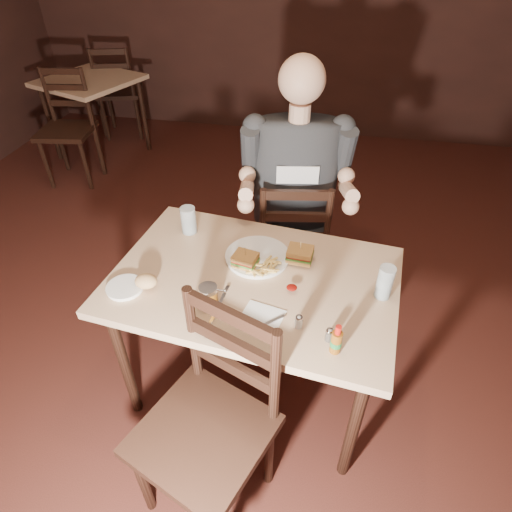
% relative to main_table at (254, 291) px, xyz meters
% --- Properties ---
extents(room_shell, '(7.00, 7.00, 7.00)m').
position_rel_main_table_xyz_m(room_shell, '(-0.10, -0.03, 0.71)').
color(room_shell, black).
rests_on(room_shell, ground).
extents(main_table, '(1.31, 0.95, 0.77)m').
position_rel_main_table_xyz_m(main_table, '(0.00, 0.00, 0.00)').
color(main_table, tan).
rests_on(main_table, ground).
extents(bg_table, '(1.03, 1.03, 0.77)m').
position_rel_main_table_xyz_m(bg_table, '(-2.10, 2.47, -0.01)').
color(bg_table, tan).
rests_on(bg_table, ground).
extents(chair_far, '(0.50, 0.53, 0.92)m').
position_rel_main_table_xyz_m(chair_far, '(0.09, 0.71, -0.23)').
color(chair_far, black).
rests_on(chair_far, ground).
extents(chair_near, '(0.60, 0.63, 0.98)m').
position_rel_main_table_xyz_m(chair_near, '(-0.08, -0.59, -0.20)').
color(chair_near, black).
rests_on(chair_near, ground).
extents(bg_chair_far, '(0.56, 0.59, 0.95)m').
position_rel_main_table_xyz_m(bg_chair_far, '(-2.10, 3.02, -0.21)').
color(bg_chair_far, black).
rests_on(bg_chair_far, ground).
extents(bg_chair_near, '(0.51, 0.55, 0.96)m').
position_rel_main_table_xyz_m(bg_chair_near, '(-2.10, 1.92, -0.21)').
color(bg_chair_near, black).
rests_on(bg_chair_near, ground).
extents(diner, '(0.67, 0.56, 1.04)m').
position_rel_main_table_xyz_m(diner, '(0.10, 0.66, 0.30)').
color(diner, '#292A2E').
rests_on(diner, chair_far).
extents(dinner_plate, '(0.32, 0.32, 0.02)m').
position_rel_main_table_xyz_m(dinner_plate, '(-0.01, 0.13, 0.09)').
color(dinner_plate, white).
rests_on(dinner_plate, main_table).
extents(sandwich_left, '(0.12, 0.10, 0.09)m').
position_rel_main_table_xyz_m(sandwich_left, '(-0.05, 0.05, 0.14)').
color(sandwich_left, '#BB8846').
rests_on(sandwich_left, dinner_plate).
extents(sandwich_right, '(0.12, 0.10, 0.10)m').
position_rel_main_table_xyz_m(sandwich_right, '(0.18, 0.14, 0.14)').
color(sandwich_right, '#BB8846').
rests_on(sandwich_right, dinner_plate).
extents(fries_pile, '(0.26, 0.20, 0.04)m').
position_rel_main_table_xyz_m(fries_pile, '(-0.01, 0.04, 0.11)').
color(fries_pile, '#F4CA69').
rests_on(fries_pile, dinner_plate).
extents(ketchup_dollop, '(0.05, 0.05, 0.01)m').
position_rel_main_table_xyz_m(ketchup_dollop, '(0.17, -0.05, 0.10)').
color(ketchup_dollop, maroon).
rests_on(ketchup_dollop, dinner_plate).
extents(glass_left, '(0.08, 0.08, 0.14)m').
position_rel_main_table_xyz_m(glass_left, '(-0.38, 0.27, 0.15)').
color(glass_left, silver).
rests_on(glass_left, main_table).
extents(glass_right, '(0.07, 0.07, 0.15)m').
position_rel_main_table_xyz_m(glass_right, '(0.54, -0.01, 0.15)').
color(glass_right, silver).
rests_on(glass_right, main_table).
extents(hot_sauce, '(0.04, 0.04, 0.13)m').
position_rel_main_table_xyz_m(hot_sauce, '(0.36, -0.33, 0.14)').
color(hot_sauce, brown).
rests_on(hot_sauce, main_table).
extents(salt_shaker, '(0.03, 0.03, 0.06)m').
position_rel_main_table_xyz_m(salt_shaker, '(0.22, -0.24, 0.11)').
color(salt_shaker, white).
rests_on(salt_shaker, main_table).
extents(pepper_shaker, '(0.03, 0.03, 0.06)m').
position_rel_main_table_xyz_m(pepper_shaker, '(0.34, -0.29, 0.11)').
color(pepper_shaker, '#38332D').
rests_on(pepper_shaker, main_table).
extents(syrup_dispenser, '(0.08, 0.08, 0.10)m').
position_rel_main_table_xyz_m(syrup_dispenser, '(-0.14, -0.20, 0.13)').
color(syrup_dispenser, brown).
rests_on(syrup_dispenser, main_table).
extents(napkin, '(0.19, 0.18, 0.00)m').
position_rel_main_table_xyz_m(napkin, '(0.08, -0.23, 0.08)').
color(napkin, white).
rests_on(napkin, main_table).
extents(knife, '(0.03, 0.22, 0.01)m').
position_rel_main_table_xyz_m(knife, '(-0.10, -0.19, 0.09)').
color(knife, silver).
rests_on(knife, napkin).
extents(fork, '(0.13, 0.11, 0.00)m').
position_rel_main_table_xyz_m(fork, '(0.10, -0.25, 0.09)').
color(fork, silver).
rests_on(fork, napkin).
extents(side_plate, '(0.17, 0.17, 0.01)m').
position_rel_main_table_xyz_m(side_plate, '(-0.52, -0.18, 0.09)').
color(side_plate, white).
rests_on(side_plate, main_table).
extents(bread_roll, '(0.10, 0.09, 0.06)m').
position_rel_main_table_xyz_m(bread_roll, '(-0.43, -0.15, 0.12)').
color(bread_roll, tan).
rests_on(bread_roll, side_plate).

